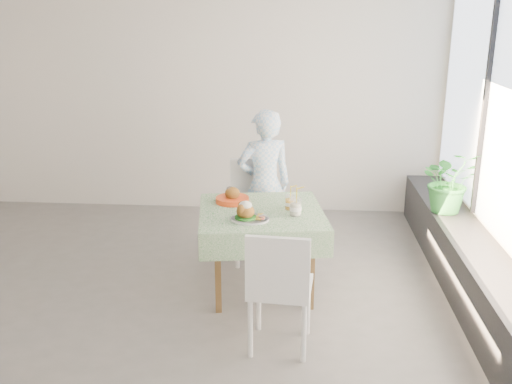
# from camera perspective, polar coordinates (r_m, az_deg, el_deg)

# --- Properties ---
(floor) EXTENTS (6.00, 6.00, 0.00)m
(floor) POSITION_cam_1_polar(r_m,az_deg,el_deg) (5.09, -11.11, -10.39)
(floor) COLOR #5F5D5A
(floor) RESTS_ON ground
(wall_back) EXTENTS (6.00, 0.02, 2.80)m
(wall_back) POSITION_cam_1_polar(r_m,az_deg,el_deg) (7.02, -6.35, 9.45)
(wall_back) COLOR white
(wall_back) RESTS_ON ground
(window_ledge) EXTENTS (0.40, 4.80, 0.50)m
(window_ledge) POSITION_cam_1_polar(r_m,az_deg,el_deg) (5.03, 21.54, -8.52)
(window_ledge) COLOR black
(window_ledge) RESTS_ON ground
(cafe_table) EXTENTS (1.18, 1.18, 0.74)m
(cafe_table) POSITION_cam_1_polar(r_m,az_deg,el_deg) (4.97, 0.53, -4.93)
(cafe_table) COLOR brown
(cafe_table) RESTS_ON ground
(chair_far) EXTENTS (0.54, 0.54, 0.99)m
(chair_far) POSITION_cam_1_polar(r_m,az_deg,el_deg) (5.67, -0.04, -3.77)
(chair_far) COLOR white
(chair_far) RESTS_ON ground
(chair_near) EXTENTS (0.47, 0.47, 0.93)m
(chair_near) POSITION_cam_1_polar(r_m,az_deg,el_deg) (4.21, 2.41, -11.80)
(chair_near) COLOR white
(chair_near) RESTS_ON ground
(diner) EXTENTS (0.63, 0.52, 1.50)m
(diner) POSITION_cam_1_polar(r_m,az_deg,el_deg) (5.58, 0.85, 0.70)
(diner) COLOR #94C4ED
(diner) RESTS_ON ground
(main_dish) EXTENTS (0.32, 0.32, 0.16)m
(main_dish) POSITION_cam_1_polar(r_m,az_deg,el_deg) (4.62, -0.84, -2.22)
(main_dish) COLOR white
(main_dish) RESTS_ON cafe_table
(juice_cup_orange) EXTENTS (0.09, 0.09, 0.25)m
(juice_cup_orange) POSITION_cam_1_polar(r_m,az_deg,el_deg) (4.88, 3.40, -1.10)
(juice_cup_orange) COLOR white
(juice_cup_orange) RESTS_ON cafe_table
(juice_cup_lemonade) EXTENTS (0.10, 0.10, 0.29)m
(juice_cup_lemonade) POSITION_cam_1_polar(r_m,az_deg,el_deg) (4.74, 3.98, -1.57)
(juice_cup_lemonade) COLOR white
(juice_cup_lemonade) RESTS_ON cafe_table
(second_dish) EXTENTS (0.30, 0.30, 0.14)m
(second_dish) POSITION_cam_1_polar(r_m,az_deg,el_deg) (5.07, -2.38, -0.59)
(second_dish) COLOR #D44115
(second_dish) RESTS_ON cafe_table
(potted_plant) EXTENTS (0.59, 0.52, 0.62)m
(potted_plant) POSITION_cam_1_polar(r_m,az_deg,el_deg) (5.80, 18.82, 1.06)
(potted_plant) COLOR #297D2F
(potted_plant) RESTS_ON window_ledge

